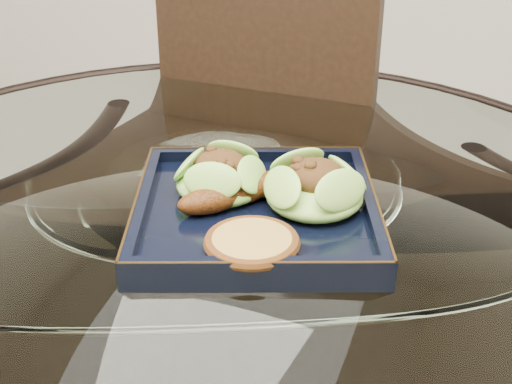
% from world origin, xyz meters
% --- Properties ---
extents(dining_table, '(1.13, 1.13, 0.77)m').
position_xyz_m(dining_table, '(-0.00, -0.00, 0.60)').
color(dining_table, white).
rests_on(dining_table, ground).
extents(dining_chair, '(0.44, 0.44, 0.94)m').
position_xyz_m(dining_chair, '(-0.08, 0.30, 0.53)').
color(dining_chair, black).
rests_on(dining_chair, ground).
extents(navy_plate, '(0.34, 0.34, 0.02)m').
position_xyz_m(navy_plate, '(0.06, -0.02, 0.77)').
color(navy_plate, black).
rests_on(navy_plate, dining_table).
extents(lettuce_wrap_left, '(0.13, 0.13, 0.04)m').
position_xyz_m(lettuce_wrap_left, '(0.01, -0.00, 0.80)').
color(lettuce_wrap_left, '#6AAE32').
rests_on(lettuce_wrap_left, navy_plate).
extents(lettuce_wrap_right, '(0.15, 0.15, 0.04)m').
position_xyz_m(lettuce_wrap_right, '(0.12, 0.00, 0.80)').
color(lettuce_wrap_right, '#50952B').
rests_on(lettuce_wrap_right, navy_plate).
extents(roasted_plantain, '(0.13, 0.14, 0.03)m').
position_xyz_m(roasted_plantain, '(0.04, -0.02, 0.80)').
color(roasted_plantain, '#69300B').
rests_on(roasted_plantain, navy_plate).
extents(crumb_patty, '(0.11, 0.11, 0.02)m').
position_xyz_m(crumb_patty, '(0.08, -0.11, 0.79)').
color(crumb_patty, '#C28E40').
rests_on(crumb_patty, navy_plate).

